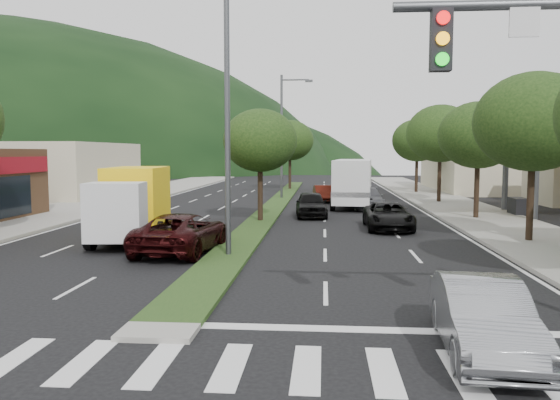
# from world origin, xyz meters

# --- Properties ---
(ground) EXTENTS (160.00, 160.00, 0.00)m
(ground) POSITION_xyz_m (0.00, 0.00, 0.00)
(ground) COLOR black
(ground) RESTS_ON ground
(sidewalk_right) EXTENTS (5.00, 90.00, 0.15)m
(sidewalk_right) POSITION_xyz_m (12.50, 25.00, 0.07)
(sidewalk_right) COLOR gray
(sidewalk_right) RESTS_ON ground
(sidewalk_left) EXTENTS (6.00, 90.00, 0.15)m
(sidewalk_left) POSITION_xyz_m (-13.00, 25.00, 0.07)
(sidewalk_left) COLOR gray
(sidewalk_left) RESTS_ON ground
(median) EXTENTS (1.60, 56.00, 0.12)m
(median) POSITION_xyz_m (0.00, 28.00, 0.06)
(median) COLOR #1C3914
(median) RESTS_ON ground
(crosswalk) EXTENTS (19.00, 2.20, 0.01)m
(crosswalk) POSITION_xyz_m (0.00, -2.00, 0.01)
(crosswalk) COLOR silver
(crosswalk) RESTS_ON ground
(bldg_left_far) EXTENTS (9.00, 14.00, 4.60)m
(bldg_left_far) POSITION_xyz_m (-19.00, 34.00, 2.30)
(bldg_left_far) COLOR beige
(bldg_left_far) RESTS_ON ground
(bldg_right_far) EXTENTS (10.00, 16.00, 5.20)m
(bldg_right_far) POSITION_xyz_m (19.50, 44.00, 2.60)
(bldg_right_far) COLOR beige
(bldg_right_far) RESTS_ON ground
(tree_r_b) EXTENTS (4.80, 4.80, 6.94)m
(tree_r_b) POSITION_xyz_m (12.00, 12.00, 5.04)
(tree_r_b) COLOR black
(tree_r_b) RESTS_ON sidewalk_right
(tree_r_c) EXTENTS (4.40, 4.40, 6.48)m
(tree_r_c) POSITION_xyz_m (12.00, 20.00, 4.75)
(tree_r_c) COLOR black
(tree_r_c) RESTS_ON sidewalk_right
(tree_r_d) EXTENTS (5.00, 5.00, 7.17)m
(tree_r_d) POSITION_xyz_m (12.00, 30.00, 5.18)
(tree_r_d) COLOR black
(tree_r_d) RESTS_ON sidewalk_right
(tree_r_e) EXTENTS (4.60, 4.60, 6.71)m
(tree_r_e) POSITION_xyz_m (12.00, 40.00, 4.89)
(tree_r_e) COLOR black
(tree_r_e) RESTS_ON sidewalk_right
(tree_med_near) EXTENTS (4.00, 4.00, 6.02)m
(tree_med_near) POSITION_xyz_m (0.00, 18.00, 4.43)
(tree_med_near) COLOR black
(tree_med_near) RESTS_ON median
(tree_med_far) EXTENTS (4.80, 4.80, 6.94)m
(tree_med_far) POSITION_xyz_m (0.00, 44.00, 5.01)
(tree_med_far) COLOR black
(tree_med_far) RESTS_ON median
(streetlight_near) EXTENTS (2.60, 0.25, 10.00)m
(streetlight_near) POSITION_xyz_m (0.21, 8.00, 5.58)
(streetlight_near) COLOR #47494C
(streetlight_near) RESTS_ON ground
(streetlight_mid) EXTENTS (2.60, 0.25, 10.00)m
(streetlight_mid) POSITION_xyz_m (0.21, 33.00, 5.58)
(streetlight_mid) COLOR #47494C
(streetlight_mid) RESTS_ON ground
(sedan_silver) EXTENTS (1.77, 4.33, 1.40)m
(sedan_silver) POSITION_xyz_m (6.44, -0.97, 0.70)
(sedan_silver) COLOR #95979C
(sedan_silver) RESTS_ON ground
(suv_maroon) EXTENTS (2.92, 5.60, 1.51)m
(suv_maroon) POSITION_xyz_m (-1.96, 8.88, 0.75)
(suv_maroon) COLOR black
(suv_maroon) RESTS_ON ground
(car_queue_a) EXTENTS (2.05, 4.49, 1.49)m
(car_queue_a) POSITION_xyz_m (2.70, 20.76, 0.75)
(car_queue_a) COLOR black
(car_queue_a) RESTS_ON ground
(car_queue_b) EXTENTS (2.01, 4.87, 1.41)m
(car_queue_b) POSITION_xyz_m (6.41, 25.76, 0.70)
(car_queue_b) COLOR #505155
(car_queue_b) RESTS_ON ground
(car_queue_c) EXTENTS (1.76, 3.94, 1.26)m
(car_queue_c) POSITION_xyz_m (3.41, 30.76, 0.63)
(car_queue_c) COLOR #47130B
(car_queue_c) RESTS_ON ground
(car_queue_d) EXTENTS (2.23, 4.78, 1.32)m
(car_queue_d) POSITION_xyz_m (6.62, 15.76, 0.66)
(car_queue_d) COLOR black
(car_queue_d) RESTS_ON ground
(box_truck) EXTENTS (3.03, 6.58, 3.14)m
(box_truck) POSITION_xyz_m (-4.75, 11.48, 1.49)
(box_truck) COLOR silver
(box_truck) RESTS_ON ground
(motorhome) EXTENTS (3.40, 8.75, 3.28)m
(motorhome) POSITION_xyz_m (5.50, 27.14, 1.75)
(motorhome) COLOR white
(motorhome) RESTS_ON ground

